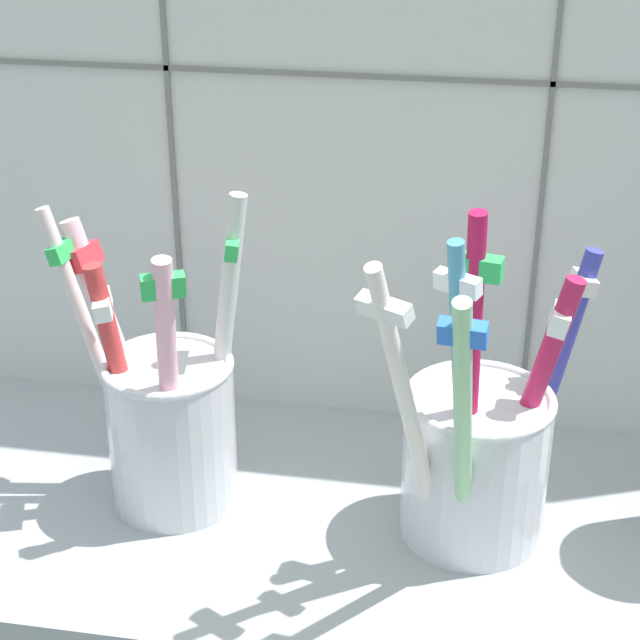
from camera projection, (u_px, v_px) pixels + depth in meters
The scene contains 4 objects.
counter_slab at pixel (320, 527), 58.17cm from camera, with size 64.00×22.00×2.00cm, color #9EA3A8.
tile_wall_back at pixel (357, 85), 59.05cm from camera, with size 64.00×2.20×45.00cm.
toothbrush_cup_left at pixel (168, 419), 56.63cm from camera, with size 10.77×7.20×17.55cm.
toothbrush_cup_right at pixel (476, 453), 53.91cm from camera, with size 11.15×12.29×18.84cm.
Camera 1 is at (7.99, -46.14, 37.35)cm, focal length 59.37 mm.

